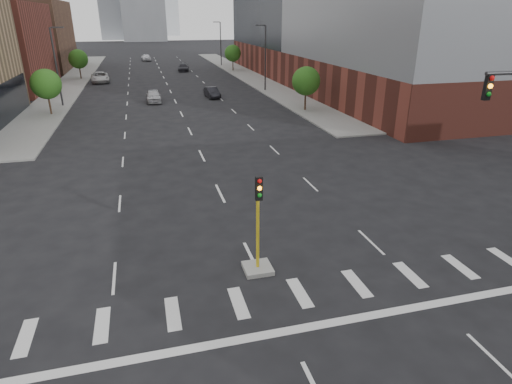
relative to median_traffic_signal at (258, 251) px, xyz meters
name	(u,v)px	position (x,y,z in m)	size (l,w,h in m)	color
sidewalk_left_far	(74,80)	(-15.00, 65.03, -0.90)	(5.00, 92.00, 0.15)	gray
sidewalk_right_far	(245,74)	(15.00, 65.03, -0.90)	(5.00, 92.00, 0.15)	gray
building_left_far_b	(12,36)	(-27.50, 83.03, 5.53)	(20.00, 24.00, 13.00)	brown
building_right_main	(355,10)	(29.50, 51.03, 10.03)	(24.00, 70.00, 22.00)	brown
median_traffic_signal	(258,251)	(0.00, 0.00, 0.00)	(1.20, 1.20, 4.40)	#999993
streetlight_right_a	(265,55)	(13.41, 46.03, 4.04)	(1.60, 0.22, 9.07)	#2D2D30
streetlight_right_b	(220,42)	(13.41, 81.03, 4.04)	(1.60, 0.22, 9.07)	#2D2D30
streetlight_left	(57,64)	(-13.41, 41.03, 4.04)	(1.60, 0.22, 9.07)	#2D2D30
tree_left_near	(46,84)	(-14.00, 36.03, 2.42)	(3.20, 3.20, 4.85)	#382619
tree_left_far	(78,59)	(-14.00, 66.03, 2.42)	(3.20, 3.20, 4.85)	#382619
tree_right_near	(306,81)	(14.00, 31.03, 2.42)	(3.20, 3.20, 4.85)	#382619
tree_right_far	(233,53)	(14.00, 71.03, 2.42)	(3.20, 3.20, 4.85)	#382619
car_near_left	(154,96)	(-2.68, 41.17, -0.19)	(1.84, 4.58, 1.56)	#ACACB1
car_mid_right	(212,92)	(5.06, 42.50, -0.29)	(1.44, 4.14, 1.36)	black
car_far_left	(100,77)	(-10.50, 61.40, -0.15)	(2.75, 5.95, 1.65)	silver
car_deep_right	(183,68)	(4.44, 73.44, -0.27)	(1.96, 4.83, 1.40)	#222228
car_distant	(146,57)	(-2.18, 96.71, -0.15)	(1.95, 4.85, 1.65)	silver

